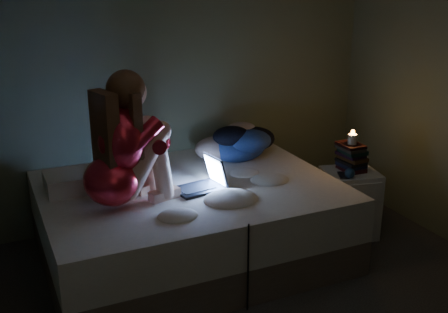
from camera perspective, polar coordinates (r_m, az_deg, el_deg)
wall_back at (r=4.63m, az=-5.31°, el=9.11°), size 3.60×0.02×2.60m
bed at (r=4.14m, az=-3.53°, el=-6.71°), size 2.12×1.59×0.58m
pillow at (r=4.05m, az=-15.07°, el=-2.46°), size 0.44×0.31×0.13m
woman at (r=3.55m, az=-11.89°, el=1.45°), size 0.64×0.50×0.91m
laptop at (r=3.88m, az=-2.71°, el=-1.83°), size 0.39×0.30×0.25m
clothes_pile at (r=4.53m, az=1.36°, el=1.65°), size 0.57×0.48×0.31m
nightstand at (r=4.59m, az=12.87°, el=-4.76°), size 0.48×0.45×0.55m
book_stack at (r=4.47m, az=13.10°, el=0.10°), size 0.19×0.25×0.25m
candle at (r=4.42m, az=13.26°, el=2.15°), size 0.07×0.07×0.08m
phone at (r=4.36m, az=12.68°, el=-2.00°), size 0.10×0.15×0.01m
blue_orb at (r=4.33m, az=13.42°, el=-1.74°), size 0.08×0.08×0.08m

